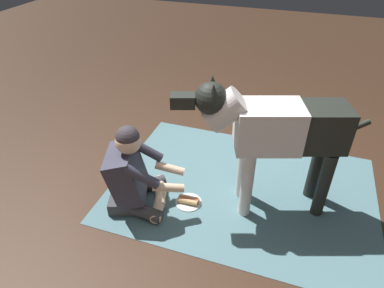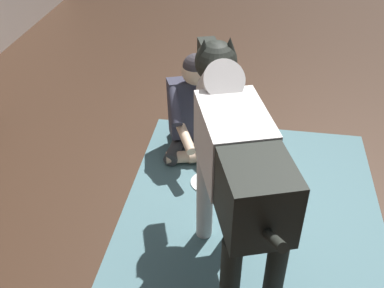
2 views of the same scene
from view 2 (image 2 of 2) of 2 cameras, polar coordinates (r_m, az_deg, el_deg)
The scene contains 5 objects.
ground_plane at distance 3.21m, azimuth 8.96°, elevation -7.20°, with size 14.04×14.04×0.00m, color #382418.
area_rug at distance 3.00m, azimuth 7.40°, elevation -10.76°, with size 2.42×1.75×0.01m, color slate.
person_sitting_on_floor at distance 3.50m, azimuth 0.45°, elevation 4.14°, with size 0.73×0.60×0.81m.
large_dog at distance 2.32m, azimuth 5.52°, elevation -1.30°, with size 1.47×0.63×1.21m.
hot_dog_on_plate at distance 3.30m, azimuth 1.87°, elevation -4.65°, with size 0.24×0.24×0.06m.
Camera 2 is at (-2.36, 0.13, 2.18)m, focal length 41.94 mm.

